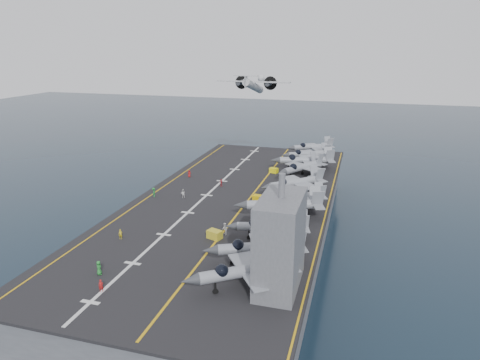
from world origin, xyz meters
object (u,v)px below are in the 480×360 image
(fighter_jet_0, at_px, (247,269))
(tow_cart_a, at_px, (215,234))
(island_superstructure, at_px, (280,232))
(transport_plane, at_px, (253,86))

(fighter_jet_0, relative_size, tow_cart_a, 6.78)
(island_superstructure, relative_size, transport_plane, 0.60)
(island_superstructure, bearing_deg, fighter_jet_0, -157.44)
(transport_plane, bearing_deg, island_superstructure, -73.42)
(island_superstructure, distance_m, transport_plane, 91.02)
(island_superstructure, xyz_separation_m, tow_cart_a, (-12.57, 10.99, -6.82))
(island_superstructure, height_order, transport_plane, transport_plane)
(fighter_jet_0, relative_size, transport_plane, 0.72)
(island_superstructure, distance_m, fighter_jet_0, 6.45)
(fighter_jet_0, xyz_separation_m, transport_plane, (-21.98, 88.35, 14.47))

